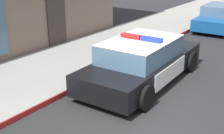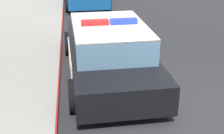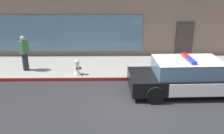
{
  "view_description": "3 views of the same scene",
  "coord_description": "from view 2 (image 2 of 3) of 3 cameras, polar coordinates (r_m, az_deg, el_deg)",
  "views": [
    {
      "loc": [
        -5.17,
        -3.05,
        3.71
      ],
      "look_at": [
        1.15,
        1.42,
        0.82
      ],
      "focal_mm": 48.11,
      "sensor_mm": 36.0,
      "label": 1
    },
    {
      "loc": [
        -4.73,
        2.04,
        3.34
      ],
      "look_at": [
        -0.29,
        1.45,
        1.41
      ],
      "focal_mm": 49.96,
      "sensor_mm": 36.0,
      "label": 2
    },
    {
      "loc": [
        -0.83,
        -7.83,
        4.27
      ],
      "look_at": [
        -0.69,
        1.47,
        0.99
      ],
      "focal_mm": 39.03,
      "sensor_mm": 36.0,
      "label": 3
    }
  ],
  "objects": [
    {
      "name": "curb_red_paint",
      "position": [
        5.76,
        -10.2,
        -11.64
      ],
      "size": [
        28.8,
        0.04,
        0.14
      ],
      "primitive_type": "cube",
      "color": "maroon",
      "rests_on": "ground"
    },
    {
      "name": "police_cruiser",
      "position": [
        7.68,
        -0.66,
        3.06
      ],
      "size": [
        5.02,
        2.21,
        1.49
      ],
      "rotation": [
        0.0,
        0.0,
        0.03
      ],
      "color": "black",
      "rests_on": "ground"
    },
    {
      "name": "ground",
      "position": [
        6.13,
        13.44,
        -10.38
      ],
      "size": [
        48.0,
        48.0,
        0.0
      ],
      "primitive_type": "plane",
      "color": "#262628"
    }
  ]
}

